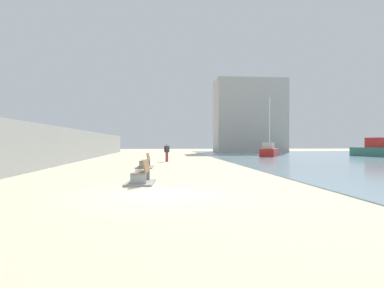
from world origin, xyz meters
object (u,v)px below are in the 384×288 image
Objects in this scene: bench_near at (141,178)px; bench_far at (145,164)px; person_walking at (167,151)px; boat_nearest at (371,149)px; boat_distant at (269,151)px.

bench_far is at bearing 91.56° from bench_near.
person_walking is 25.93m from boat_nearest.
boat_distant is (-12.12, 1.30, -0.16)m from boat_nearest.
boat_distant is (13.79, 24.99, 0.46)m from bench_near.
boat_distant reaches higher than bench_near.
boat_nearest is at bearing 42.43° from bench_near.
boat_nearest reaches higher than person_walking.
boat_nearest is 12.19m from boat_distant.
boat_nearest is at bearing 29.91° from bench_far.
bench_far is 30.17m from boat_nearest.
bench_far is 1.31× the size of person_walking.
person_walking is 15.70m from boat_distant.
boat_distant reaches higher than person_walking.
boat_distant is at bearing 37.46° from person_walking.
boat_nearest is 0.67× the size of boat_distant.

